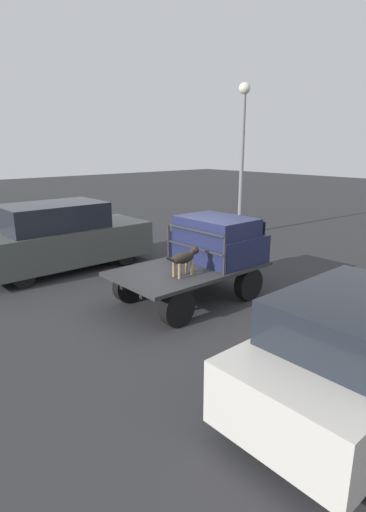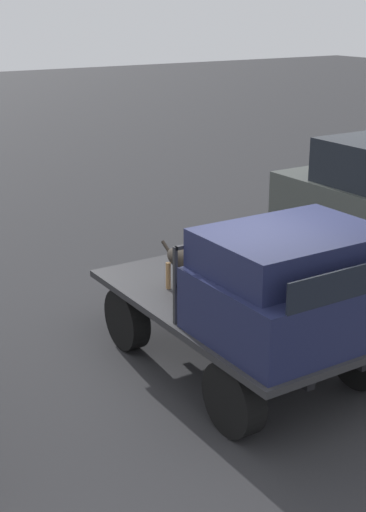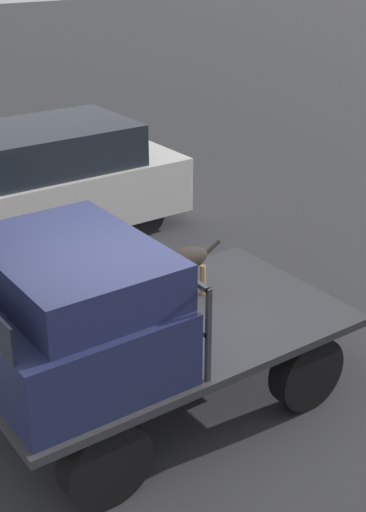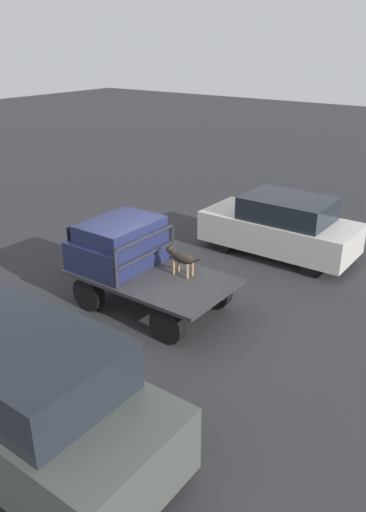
{
  "view_description": "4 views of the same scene",
  "coord_description": "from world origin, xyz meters",
  "views": [
    {
      "loc": [
        -6.01,
        -6.63,
        3.58
      ],
      "look_at": [
        -0.56,
        -0.41,
        1.29
      ],
      "focal_mm": 28.0,
      "sensor_mm": 36.0,
      "label": 1
    },
    {
      "loc": [
        6.08,
        -4.6,
        4.07
      ],
      "look_at": [
        -0.56,
        -0.41,
        1.29
      ],
      "focal_mm": 50.0,
      "sensor_mm": 36.0,
      "label": 2
    },
    {
      "loc": [
        3.23,
        4.94,
        4.32
      ],
      "look_at": [
        -0.56,
        -0.41,
        1.29
      ],
      "focal_mm": 50.0,
      "sensor_mm": 36.0,
      "label": 3
    },
    {
      "loc": [
        -6.45,
        7.62,
        5.64
      ],
      "look_at": [
        -0.56,
        -0.41,
        1.29
      ],
      "focal_mm": 35.0,
      "sensor_mm": 36.0,
      "label": 4
    }
  ],
  "objects": [
    {
      "name": "dog",
      "position": [
        -0.5,
        -0.41,
        1.25
      ],
      "size": [
        0.95,
        0.25,
        0.65
      ],
      "rotation": [
        0.0,
        0.0,
        -0.18
      ],
      "color": "#9E7547",
      "rests_on": "flatbed_truck"
    },
    {
      "name": "truck_cab",
      "position": [
        0.96,
        0.0,
        1.35
      ],
      "size": [
        1.54,
        1.95,
        1.08
      ],
      "color": "#1E2347",
      "rests_on": "flatbed_truck"
    },
    {
      "name": "parked_sedan",
      "position": [
        -0.93,
        -4.52,
        0.85
      ],
      "size": [
        4.26,
        1.86,
        1.71
      ],
      "rotation": [
        0.0,
        0.0,
        0.1
      ],
      "color": "black",
      "rests_on": "ground"
    },
    {
      "name": "truck_headboard",
      "position": [
        0.16,
        0.0,
        1.42
      ],
      "size": [
        0.04,
        1.95,
        0.87
      ],
      "color": "#2D2D30",
      "rests_on": "flatbed_truck"
    },
    {
      "name": "ground_plane",
      "position": [
        0.0,
        0.0,
        0.0
      ],
      "size": [
        80.0,
        80.0,
        0.0
      ],
      "primitive_type": "plane",
      "color": "#2D2D30"
    },
    {
      "name": "flatbed_truck",
      "position": [
        0.0,
        0.0,
        0.61
      ],
      "size": [
        3.62,
        2.07,
        0.84
      ],
      "color": "black",
      "rests_on": "ground"
    }
  ]
}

